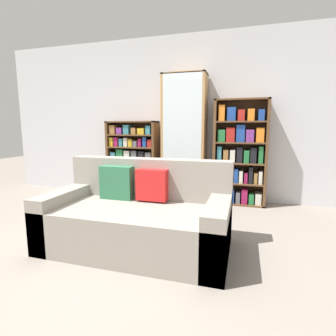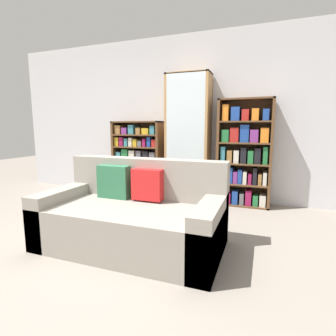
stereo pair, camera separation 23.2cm
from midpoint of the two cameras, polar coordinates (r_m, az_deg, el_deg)
The scene contains 7 objects.
ground_plane at distance 2.50m, azimuth -11.48°, elevation -20.12°, with size 16.00×16.00×0.00m, color gray.
wall_back at distance 4.53m, azimuth 5.30°, elevation 10.67°, with size 6.74×0.06×2.70m.
couch at distance 2.73m, azimuth -5.13°, elevation -10.54°, with size 1.80×0.94×0.86m.
bookshelf_left at distance 4.65m, azimuth -5.11°, elevation 1.82°, with size 0.89×0.32×1.31m.
display_cabinet at distance 4.29m, azimuth 5.99°, elevation 6.35°, with size 0.69×0.36×2.04m.
bookshelf_right at distance 4.19m, azimuth 17.70°, elevation 2.70°, with size 0.80×0.32×1.62m.
wine_bottle at distance 3.91m, azimuth 10.35°, elevation -6.97°, with size 0.07×0.07×0.36m.
Camera 2 is at (1.29, -1.81, 1.20)m, focal length 28.00 mm.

